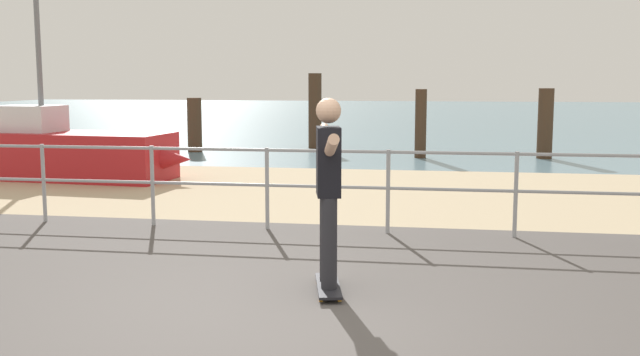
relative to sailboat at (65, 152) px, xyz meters
name	(u,v)px	position (x,y,z in m)	size (l,w,h in m)	color
beach_strip	(354,192)	(5.62, -0.66, -0.52)	(24.00, 6.00, 0.04)	tan
sea_surface	(416,115)	(5.62, 27.34, -0.52)	(72.00, 50.00, 0.04)	slate
railing_fence	(267,176)	(4.92, -4.06, 0.17)	(12.16, 0.05, 1.05)	#9EA0A5
sailboat	(65,152)	(0.00, 0.00, 0.00)	(5.02, 1.76, 5.44)	#B21E23
skateboard	(328,286)	(6.11, -6.67, -0.46)	(0.36, 0.82, 0.08)	black
skateboarder	(328,180)	(6.11, -6.67, 0.49)	(0.39, 1.43, 1.65)	#26262B
groyne_post_0	(195,125)	(0.70, 5.45, 0.19)	(0.37, 0.37, 1.42)	#422D1E
groyne_post_1	(315,111)	(3.63, 6.93, 0.51)	(0.36, 0.36, 2.06)	#422D1E
groyne_post_2	(421,124)	(6.56, 4.88, 0.31)	(0.27, 0.27, 1.67)	#422D1E
groyne_post_3	(545,124)	(9.48, 5.22, 0.32)	(0.36, 0.36, 1.69)	#422D1E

